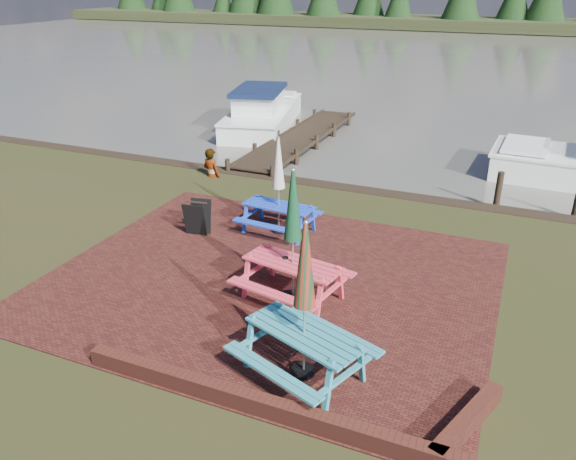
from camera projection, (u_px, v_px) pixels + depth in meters
The scene contains 11 objects.
ground at pixel (249, 304), 10.91m from camera, with size 120.00×120.00×0.00m, color black.
paving at pixel (270, 280), 11.74m from camera, with size 9.00×7.50×0.02m, color #361311.
brick_wall at pixel (306, 409), 8.06m from camera, with size 6.21×1.79×0.30m.
water at pixel (472, 60), 41.87m from camera, with size 120.00×60.00×0.02m, color #4C4841.
picnic_table_teal at pixel (304, 326), 8.60m from camera, with size 2.39×2.27×2.66m.
picnic_table_red at pixel (293, 257), 10.69m from camera, with size 2.21×2.04×2.67m.
picnic_table_blue at pixel (279, 201), 13.59m from camera, with size 1.86×1.69×2.40m.
chalkboard at pixel (198, 218), 13.65m from camera, with size 0.56×0.58×0.86m.
jetty at pixel (300, 138), 21.55m from camera, with size 1.76×9.08×1.00m.
boat_jetty at pixel (263, 114), 24.04m from camera, with size 3.90×7.21×1.98m.
person at pixel (210, 149), 17.45m from camera, with size 0.65×0.43×1.78m, color gray.
Camera 1 is at (4.36, -8.28, 5.83)m, focal length 35.00 mm.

